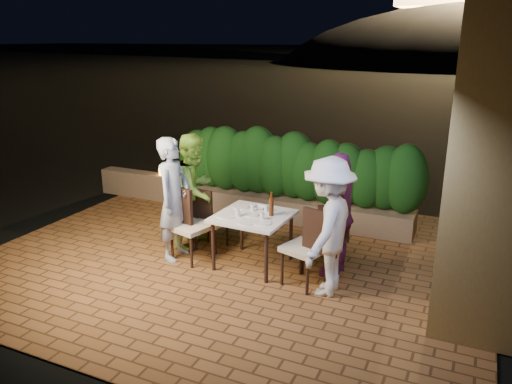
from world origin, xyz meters
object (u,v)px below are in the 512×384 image
Objects in this scene: parapet_lamp at (161,172)px; dining_table at (253,240)px; chair_right_back at (318,238)px; diner_green at (195,190)px; chair_left_back at (211,220)px; chair_right_front at (305,246)px; chair_left_front at (191,225)px; diner_purple at (338,215)px; beer_bottle at (271,204)px; bowl at (260,207)px; diner_white at (328,227)px; diner_blue at (174,199)px.

dining_table is at bearing -34.11° from parapet_lamp.
diner_green reaches higher than chair_right_back.
chair_left_back is 0.52× the size of diner_green.
diner_green is at bearing 0.59° from chair_right_front.
chair_left_front is at bearing -47.10° from parapet_lamp.
diner_green is 12.40× the size of parapet_lamp.
diner_purple is at bearing -103.39° from chair_right_front.
parapet_lamp is at bearing -36.41° from chair_right_back.
diner_purple is (0.26, 0.01, 0.37)m from chair_right_back.
dining_table is 0.90m from chair_right_front.
diner_purple reaches higher than beer_bottle.
chair_right_front reaches higher than chair_right_back.
chair_right_back reaches higher than chair_left_back.
parapet_lamp is at bearing -114.86° from diner_purple.
dining_table is at bearing 0.53° from chair_right_front.
bowl is 0.09× the size of diner_purple.
chair_left_front is 1.16× the size of chair_left_back.
chair_right_back is (0.63, 0.16, -0.45)m from beer_bottle.
beer_bottle is 0.19× the size of diner_green.
chair_left_front is at bearing 15.65° from chair_right_front.
chair_right_front is 0.65m from diner_purple.
chair_right_front reaches higher than bowl.
chair_right_back is at bearing 28.67° from chair_left_front.
dining_table is at bearing -16.44° from chair_left_back.
chair_right_front is (0.86, -0.53, -0.24)m from bowl.
diner_green reaches higher than chair_left_front.
chair_left_back is at bearing -105.04° from diner_white.
diner_green is 2.40m from parapet_lamp.
bowl is 1.23m from diner_blue.
diner_white is at bearing -29.40° from parapet_lamp.
beer_bottle is 2.41× the size of parapet_lamp.
chair_left_back is at bearing -35.76° from diner_blue.
diner_white is at bearing 0.71° from diner_purple.
chair_left_back is 1.75m from chair_right_front.
bowl is 1.04m from chair_right_front.
diner_white is at bearing -26.93° from bowl.
chair_left_back is 1.69m from chair_right_back.
bowl is (-0.26, 0.20, -0.15)m from beer_bottle.
diner_purple is (0.29, 0.49, 0.31)m from chair_right_front.
diner_white is at bearing -107.48° from diner_green.
diner_blue reaches higher than beer_bottle.
diner_blue reaches higher than chair_right_back.
diner_blue is at bearing -80.38° from diner_purple.
dining_table is at bearing -82.10° from diner_blue.
diner_white is 4.65m from parapet_lamp.
beer_bottle is 0.36m from bowl.
chair_left_front is 0.99× the size of chair_right_front.
diner_green is at bearing 176.62° from bowl.
diner_purple is at bearing 0.87° from chair_left_back.
chair_left_front is at bearing 2.22° from chair_right_back.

